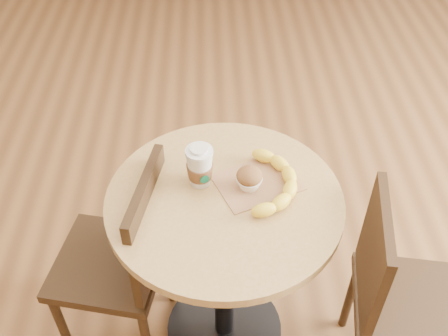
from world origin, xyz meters
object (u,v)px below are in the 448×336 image
cafe_table (224,244)px  coffee_cup (200,167)px  banana (275,181)px  muffin (249,178)px  chair_left (124,257)px  chair_right (396,296)px

cafe_table → coffee_cup: bearing=137.1°
cafe_table → banana: size_ratio=2.48×
muffin → banana: (0.08, -0.00, -0.01)m
chair_left → muffin: 0.53m
chair_left → banana: size_ratio=2.70×
chair_left → banana: (0.48, 0.02, 0.32)m
muffin → coffee_cup: bearing=169.4°
chair_left → muffin: muffin is taller
chair_right → cafe_table: bearing=83.8°
cafe_table → chair_left: 0.34m
chair_right → chair_left: bearing=88.5°
banana → coffee_cup: bearing=-177.2°
cafe_table → chair_right: (0.53, -0.15, -0.09)m
cafe_table → chair_left: (-0.33, 0.02, -0.08)m
banana → cafe_table: bearing=-156.2°
coffee_cup → muffin: 0.15m
muffin → chair_left: bearing=-177.5°
cafe_table → chair_left: bearing=176.5°
cafe_table → chair_right: 0.56m
muffin → banana: bearing=-0.1°
coffee_cup → cafe_table: bearing=-63.3°
banana → chair_right: bearing=-16.9°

